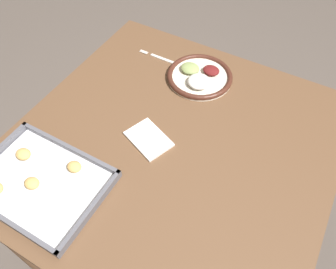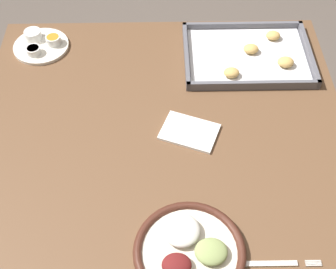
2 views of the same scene
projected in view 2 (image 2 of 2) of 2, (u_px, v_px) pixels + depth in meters
name	position (u px, v px, depth m)	size (l,w,h in m)	color
ground_plane	(164.00, 257.00, 1.77)	(8.00, 8.00, 0.00)	#564C44
dining_table	(162.00, 164.00, 1.31)	(1.01, 1.02, 0.70)	brown
dinner_plate	(189.00, 250.00, 1.02)	(0.25, 0.25, 0.04)	beige
fork	(264.00, 264.00, 1.01)	(0.23, 0.01, 0.00)	silver
saucer_plate	(40.00, 44.00, 1.46)	(0.17, 0.17, 0.04)	white
baking_tray	(249.00, 56.00, 1.43)	(0.39, 0.28, 0.03)	#595960
napkin	(189.00, 132.00, 1.25)	(0.17, 0.15, 0.01)	white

